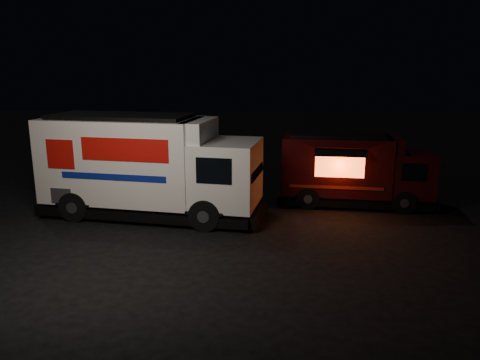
% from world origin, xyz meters
% --- Properties ---
extents(ground, '(80.00, 80.00, 0.00)m').
position_xyz_m(ground, '(0.00, 0.00, 0.00)').
color(ground, black).
rests_on(ground, ground).
extents(white_truck, '(8.11, 3.90, 3.53)m').
position_xyz_m(white_truck, '(-2.21, 1.69, 1.76)').
color(white_truck, white).
rests_on(white_truck, ground).
extents(red_truck, '(5.99, 2.77, 2.69)m').
position_xyz_m(red_truck, '(5.14, 3.39, 1.35)').
color(red_truck, black).
rests_on(red_truck, ground).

